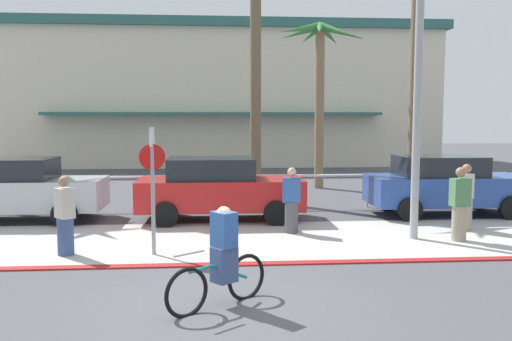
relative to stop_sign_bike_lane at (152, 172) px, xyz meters
name	(u,v)px	position (x,y,z in m)	size (l,w,h in m)	color
ground_plane	(218,202)	(1.33, 6.95, -1.68)	(80.00, 80.00, 0.00)	#4C4C51
sidewalk_strip	(220,241)	(1.33, 1.15, -1.67)	(44.00, 4.00, 0.02)	beige
curb_paint	(221,264)	(1.33, -0.85, -1.66)	(44.00, 0.24, 0.03)	maroon
building_backdrop	(214,96)	(1.25, 23.14, 2.44)	(26.43, 9.79, 8.20)	beige
rail_fence	(218,182)	(1.33, 5.45, -0.84)	(23.10, 0.08, 1.04)	white
stop_sign_bike_lane	(152,172)	(0.00, 0.00, 0.00)	(0.52, 0.56, 2.56)	gray
streetlight_curb	(423,47)	(5.74, 0.77, 2.60)	(0.24, 2.54, 7.50)	#9EA0A5
palm_tree_2	(257,16)	(2.64, 7.01, 4.38)	(2.66, 2.90, 8.41)	brown
palm_tree_3	(320,63)	(5.33, 10.19, 3.22)	(3.58, 3.33, 6.44)	#846B4C
palm_tree_4	(417,1)	(8.43, 8.29, 5.21)	(3.27, 3.27, 9.28)	#756047
car_silver_1	(17,189)	(-4.03, 3.94, -0.81)	(4.40, 2.02, 1.69)	#B2B7BC
car_red_2	(219,188)	(1.33, 3.65, -0.81)	(4.40, 2.02, 1.69)	red
car_blue_3	(445,185)	(7.75, 3.95, -0.81)	(4.40, 2.02, 1.69)	#284793
cyclist_teal_0	(222,259)	(1.32, -3.04, -0.98)	(1.48, 1.16, 1.50)	black
pedestrian_0	(292,203)	(3.05, 1.83, -0.95)	(0.46, 0.40, 1.58)	#4C4C51
pedestrian_1	(466,200)	(7.32, 1.78, -0.92)	(0.47, 0.47, 1.65)	gray
pedestrian_2	(65,220)	(-1.75, 0.10, -0.94)	(0.46, 0.47, 1.60)	#384C7A
pedestrian_3	(460,207)	(6.66, 0.71, -0.91)	(0.43, 0.36, 1.67)	gray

